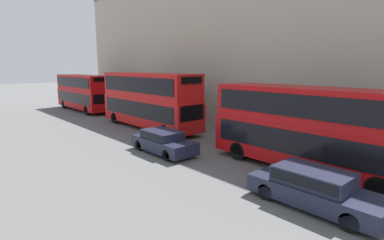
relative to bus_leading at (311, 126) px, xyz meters
name	(u,v)px	position (x,y,z in m)	size (l,w,h in m)	color
bus_leading	(311,126)	(0.00, 0.00, 0.00)	(2.59, 10.07, 4.10)	#B20C0F
bus_second_in_queue	(149,98)	(0.00, 13.90, 0.23)	(2.59, 10.78, 4.54)	red
bus_third_in_queue	(83,91)	(0.00, 27.38, -0.01)	(2.59, 10.10, 4.08)	#B20C0F
car_dark_sedan	(314,187)	(-3.40, -2.00, -1.53)	(1.87, 4.79, 1.40)	#1E2338
car_hatchback	(163,141)	(-3.40, 7.30, -1.56)	(1.81, 4.39, 1.33)	#1E2338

